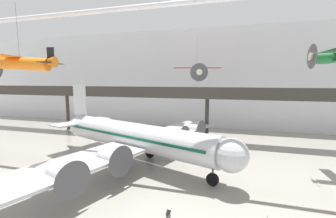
# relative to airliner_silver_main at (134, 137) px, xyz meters

# --- Properties ---
(hangar_back_wall) EXTENTS (140.00, 3.00, 22.31)m
(hangar_back_wall) POSITION_rel_airliner_silver_main_xyz_m (7.78, 26.73, 7.63)
(hangar_back_wall) COLOR silver
(hangar_back_wall) RESTS_ON ground
(mezzanine_walkway) EXTENTS (110.00, 3.20, 9.63)m
(mezzanine_walkway) POSITION_rel_airliner_silver_main_xyz_m (7.78, 13.60, 4.46)
(mezzanine_walkway) COLOR #38332D
(mezzanine_walkway) RESTS_ON ground
(ceiling_truss_beam) EXTENTS (120.00, 0.60, 0.60)m
(ceiling_truss_beam) POSITION_rel_airliner_silver_main_xyz_m (7.78, -1.79, 15.32)
(ceiling_truss_beam) COLOR silver
(airliner_silver_main) EXTENTS (28.78, 33.57, 10.15)m
(airliner_silver_main) POSITION_rel_airliner_silver_main_xyz_m (0.00, 0.00, 0.00)
(airliner_silver_main) COLOR silver
(airliner_silver_main) RESTS_ON ground
(suspended_plane_orange_highwing) EXTENTS (7.90, 9.61, 7.92)m
(suspended_plane_orange_highwing) POSITION_rel_airliner_silver_main_xyz_m (-8.93, -7.75, 9.02)
(suspended_plane_orange_highwing) COLOR orange
(suspended_plane_red_highwing) EXTENTS (8.74, 7.35, 7.92)m
(suspended_plane_red_highwing) POSITION_rel_airliner_silver_main_xyz_m (5.52, 16.33, 9.02)
(suspended_plane_red_highwing) COLOR red
(info_sign_pedestal) EXTENTS (0.26, 0.76, 1.24)m
(info_sign_pedestal) POSITION_rel_airliner_silver_main_xyz_m (7.85, -10.92, -3.07)
(info_sign_pedestal) COLOR #4C4C51
(info_sign_pedestal) RESTS_ON ground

